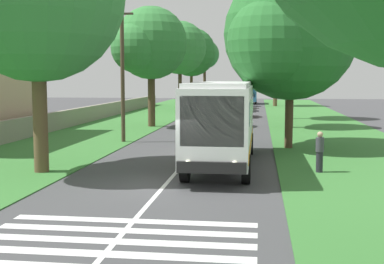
{
  "coord_description": "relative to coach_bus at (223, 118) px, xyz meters",
  "views": [
    {
      "loc": [
        -18.15,
        -3.39,
        3.94
      ],
      "look_at": [
        3.83,
        -0.54,
        1.6
      ],
      "focal_mm": 48.46,
      "sensor_mm": 36.0,
      "label": 1
    }
  ],
  "objects": [
    {
      "name": "trailing_minibus_0",
      "position": [
        55.24,
        -0.14,
        -0.6
      ],
      "size": [
        6.0,
        2.14,
        2.53
      ],
      "color": "teal",
      "rests_on": "ground"
    },
    {
      "name": "roadside_tree_left_0",
      "position": [
        17.55,
        7.13,
        4.35
      ],
      "size": [
        6.78,
        5.76,
        9.5
      ],
      "color": "#4C3826",
      "rests_on": "grass_verge_left"
    },
    {
      "name": "trailing_car_0",
      "position": [
        20.77,
        3.81,
        -1.48
      ],
      "size": [
        4.3,
        1.78,
        1.43
      ],
      "color": "gold",
      "rests_on": "ground"
    },
    {
      "name": "pedestrian",
      "position": [
        -1.39,
        -4.1,
        -1.24
      ],
      "size": [
        0.34,
        0.34,
        1.69
      ],
      "color": "#26262D",
      "rests_on": "grass_verge_right"
    },
    {
      "name": "trailing_car_1",
      "position": [
        29.01,
        -0.06,
        -1.48
      ],
      "size": [
        4.3,
        1.78,
        1.43
      ],
      "color": "#B21E1E",
      "rests_on": "ground"
    },
    {
      "name": "roadside_wall",
      "position": [
        15.15,
        13.4,
        -1.43
      ],
      "size": [
        70.0,
        0.4,
        1.36
      ],
      "primitive_type": "cube",
      "color": "gray",
      "rests_on": "grass_verge_left"
    },
    {
      "name": "roadside_tree_right_1",
      "position": [
        49.04,
        -3.64,
        4.15
      ],
      "size": [
        5.52,
        4.5,
        8.67
      ],
      "color": "brown",
      "rests_on": "grass_verge_right"
    },
    {
      "name": "trailing_car_3",
      "position": [
        43.26,
        0.25,
        -1.48
      ],
      "size": [
        4.3,
        1.78,
        1.43
      ],
      "color": "gold",
      "rests_on": "ground"
    },
    {
      "name": "coach_bus",
      "position": [
        0.0,
        0.0,
        0.0
      ],
      "size": [
        11.16,
        2.62,
        3.73
      ],
      "color": "white",
      "rests_on": "ground"
    },
    {
      "name": "utility_pole",
      "position": [
        7.6,
        6.61,
        2.18
      ],
      "size": [
        0.24,
        1.4,
        8.28
      ],
      "color": "#473828",
      "rests_on": "grass_verge_left"
    },
    {
      "name": "roadside_tree_right_2",
      "position": [
        6.28,
        -3.08,
        3.99
      ],
      "size": [
        8.82,
        7.31,
        9.95
      ],
      "color": "#4C3826",
      "rests_on": "grass_verge_right"
    },
    {
      "name": "zebra_crossing",
      "position": [
        -11.66,
        1.8,
        -2.14
      ],
      "size": [
        4.95,
        6.8,
        0.01
      ],
      "color": "silver",
      "rests_on": "ground"
    },
    {
      "name": "centre_line",
      "position": [
        10.15,
        1.8,
        -2.14
      ],
      "size": [
        110.0,
        0.16,
        0.01
      ],
      "primitive_type": "cube",
      "color": "silver",
      "rests_on": "ground"
    },
    {
      "name": "trailing_car_2",
      "position": [
        37.72,
        0.27,
        -1.48
      ],
      "size": [
        4.3,
        1.78,
        1.43
      ],
      "color": "silver",
      "rests_on": "ground"
    },
    {
      "name": "roadside_tree_left_3",
      "position": [
        37.85,
        7.93,
        5.1
      ],
      "size": [
        7.59,
        6.26,
        10.52
      ],
      "color": "#3D2D1E",
      "rests_on": "grass_verge_left"
    },
    {
      "name": "grass_verge_right",
      "position": [
        10.15,
        -6.4,
        -2.13
      ],
      "size": [
        120.0,
        8.0,
        0.04
      ],
      "primitive_type": "cube",
      "color": "#387533",
      "rests_on": "ground"
    },
    {
      "name": "roadside_tree_right_0",
      "position": [
        26.87,
        -4.33,
        4.85
      ],
      "size": [
        6.22,
        5.35,
        9.79
      ],
      "color": "#4C3826",
      "rests_on": "grass_verge_right"
    },
    {
      "name": "ground",
      "position": [
        -4.85,
        1.8,
        -2.15
      ],
      "size": [
        160.0,
        160.0,
        0.0
      ],
      "primitive_type": "plane",
      "color": "#424244"
    },
    {
      "name": "roadside_tree_right_3",
      "position": [
        18.16,
        -3.8,
        3.45
      ],
      "size": [
        6.1,
        4.86,
        8.13
      ],
      "color": "#3D2D1E",
      "rests_on": "grass_verge_right"
    },
    {
      "name": "roadside_tree_left_1",
      "position": [
        58.14,
        7.0,
        5.26
      ],
      "size": [
        5.37,
        4.54,
        9.79
      ],
      "color": "#3D2D1E",
      "rests_on": "grass_verge_left"
    },
    {
      "name": "roadside_tree_left_4",
      "position": [
        47.26,
        7.72,
        5.04
      ],
      "size": [
        7.8,
        6.57,
        10.61
      ],
      "color": "#4C3826",
      "rests_on": "grass_verge_left"
    },
    {
      "name": "grass_verge_left",
      "position": [
        10.15,
        10.0,
        -2.13
      ],
      "size": [
        120.0,
        8.0,
        0.04
      ],
      "primitive_type": "cube",
      "color": "#387533",
      "rests_on": "ground"
    }
  ]
}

